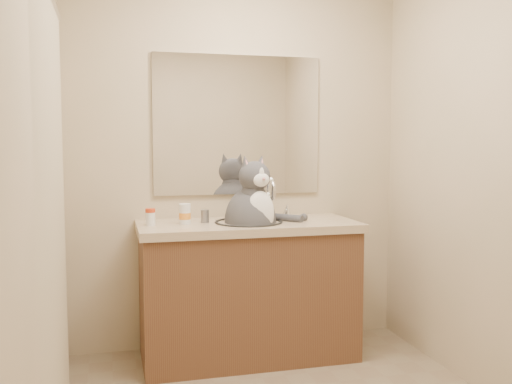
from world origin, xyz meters
TOP-DOWN VIEW (x-y plane):
  - room at (0.00, 0.00)m, footprint 2.22×2.52m
  - vanity at (0.00, 0.96)m, footprint 1.34×0.59m
  - mirror at (0.00, 1.24)m, footprint 1.10×0.02m
  - shower_curtain at (-1.05, 0.10)m, footprint 0.02×1.30m
  - cat at (0.02, 0.94)m, footprint 0.52×0.42m
  - pill_bottle_redcap at (-0.59, 0.97)m, footprint 0.06×0.06m
  - pill_bottle_orange at (-0.39, 0.98)m, footprint 0.09×0.09m
  - grey_canister at (-0.26, 1.01)m, footprint 0.05×0.05m

SIDE VIEW (x-z plane):
  - vanity at x=0.00m, z-range -0.12..1.00m
  - grey_canister at x=-0.26m, z-range 0.85..0.93m
  - cat at x=0.02m, z-range 0.58..1.21m
  - pill_bottle_redcap at x=-0.59m, z-range 0.85..0.95m
  - pill_bottle_orange at x=-0.39m, z-range 0.85..0.97m
  - shower_curtain at x=-1.05m, z-range 0.06..2.00m
  - room at x=0.00m, z-range -0.01..2.41m
  - mirror at x=0.00m, z-range 1.00..1.90m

